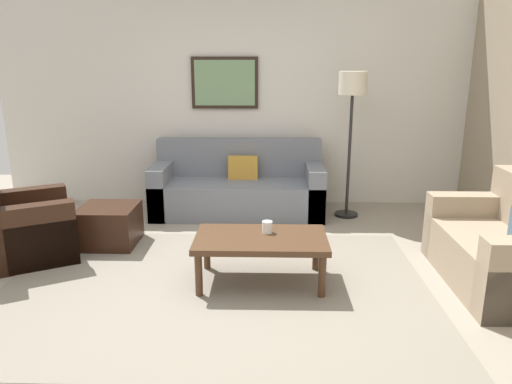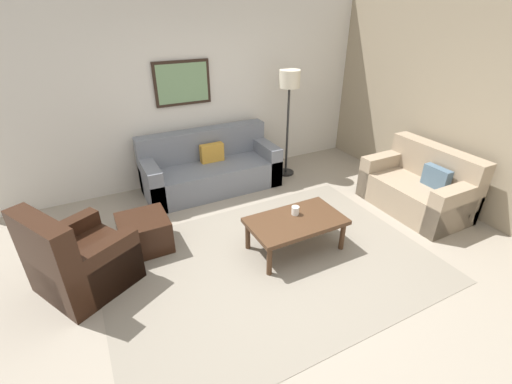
{
  "view_description": "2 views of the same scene",
  "coord_description": "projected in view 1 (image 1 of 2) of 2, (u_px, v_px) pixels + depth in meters",
  "views": [
    {
      "loc": [
        0.44,
        -3.64,
        1.82
      ],
      "look_at": [
        0.33,
        0.46,
        0.7
      ],
      "focal_mm": 33.71,
      "sensor_mm": 36.0,
      "label": 1
    },
    {
      "loc": [
        -1.57,
        -2.68,
        2.59
      ],
      "look_at": [
        0.02,
        0.41,
        0.72
      ],
      "focal_mm": 24.66,
      "sensor_mm": 36.0,
      "label": 2
    }
  ],
  "objects": [
    {
      "name": "area_rug",
      "position": [
        214.0,
        287.0,
        4.0
      ],
      "size": [
        3.55,
        2.52,
        0.01
      ],
      "primitive_type": "cube",
      "color": "gray",
      "rests_on": "ground_plane"
    },
    {
      "name": "framed_artwork",
      "position": [
        225.0,
        83.0,
        6.01
      ],
      "size": [
        0.83,
        0.04,
        0.64
      ],
      "color": "black"
    },
    {
      "name": "coffee_table",
      "position": [
        261.0,
        242.0,
        4.01
      ],
      "size": [
        1.1,
        0.64,
        0.41
      ],
      "color": "#472D1C",
      "rests_on": "ground_plane"
    },
    {
      "name": "rear_partition",
      "position": [
        234.0,
        95.0,
        6.14
      ],
      "size": [
        6.0,
        0.12,
        2.8
      ],
      "primitive_type": "cube",
      "color": "silver",
      "rests_on": "ground_plane"
    },
    {
      "name": "couch_main",
      "position": [
        239.0,
        188.0,
        5.96
      ],
      "size": [
        2.05,
        0.86,
        0.88
      ],
      "color": "slate",
      "rests_on": "ground_plane"
    },
    {
      "name": "lamp_standing",
      "position": [
        352.0,
        98.0,
        5.49
      ],
      "size": [
        0.32,
        0.32,
        1.71
      ],
      "color": "black",
      "rests_on": "ground_plane"
    },
    {
      "name": "armchair_leather",
      "position": [
        18.0,
        228.0,
        4.51
      ],
      "size": [
        1.09,
        1.09,
        0.95
      ],
      "color": "black",
      "rests_on": "ground_plane"
    },
    {
      "name": "couch_loveseat",
      "position": [
        511.0,
        250.0,
        3.99
      ],
      "size": [
        0.84,
        1.39,
        0.88
      ],
      "color": "gray",
      "rests_on": "ground_plane"
    },
    {
      "name": "ground_plane",
      "position": [
        214.0,
        287.0,
        4.0
      ],
      "size": [
        8.0,
        8.0,
        0.0
      ],
      "primitive_type": "plane",
      "color": "gray"
    },
    {
      "name": "cup",
      "position": [
        267.0,
        227.0,
        4.08
      ],
      "size": [
        0.09,
        0.09,
        0.1
      ],
      "primitive_type": "cylinder",
      "color": "white",
      "rests_on": "coffee_table"
    },
    {
      "name": "ottoman",
      "position": [
        109.0,
        225.0,
        4.9
      ],
      "size": [
        0.56,
        0.56,
        0.4
      ],
      "primitive_type": "cube",
      "color": "black",
      "rests_on": "ground_plane"
    }
  ]
}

